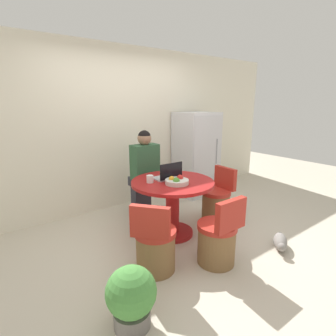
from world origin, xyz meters
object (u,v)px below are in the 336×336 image
object	(u,v)px
laptop	(168,175)
chair_near_camera	(218,240)
refrigerator	(196,154)
person_seated	(144,170)
potted_plant	(131,296)
fruit_bowl	(177,181)
dining_table	(173,198)
chair_near_left_corner	(155,247)
cat	(280,242)
chair_right_side	(217,202)

from	to	relation	value
laptop	chair_near_camera	bearing A→B (deg)	89.27
refrigerator	person_seated	size ratio (longest dim) A/B	1.17
potted_plant	laptop	bearing A→B (deg)	43.50
laptop	potted_plant	world-z (taller)	laptop
laptop	fruit_bowl	world-z (taller)	laptop
dining_table	person_seated	bearing A→B (deg)	88.22
chair_near_camera	person_seated	size ratio (longest dim) A/B	0.59
person_seated	refrigerator	bearing A→B (deg)	-168.37
chair_near_left_corner	cat	distance (m)	1.56
person_seated	fruit_bowl	world-z (taller)	person_seated
dining_table	fruit_bowl	distance (m)	0.31
refrigerator	fruit_bowl	bearing A→B (deg)	-139.93
person_seated	chair_near_camera	bearing A→B (deg)	89.01
chair_near_left_corner	fruit_bowl	world-z (taller)	fruit_bowl
person_seated	fruit_bowl	distance (m)	0.89
cat	potted_plant	xyz separation A→B (m)	(-1.99, 0.06, 0.19)
chair_right_side	cat	size ratio (longest dim) A/B	1.97
chair_near_camera	chair_right_side	bearing A→B (deg)	-135.79
chair_near_left_corner	person_seated	distance (m)	1.50
chair_near_left_corner	chair_right_side	bearing A→B (deg)	-110.87
dining_table	cat	bearing A→B (deg)	-52.13
refrigerator	chair_near_camera	size ratio (longest dim) A/B	1.97
refrigerator	cat	size ratio (longest dim) A/B	3.90
chair_near_left_corner	cat	xyz separation A→B (m)	(1.45, -0.54, -0.19)
chair_near_left_corner	fruit_bowl	distance (m)	0.87
laptop	person_seated	bearing A→B (deg)	-91.36
chair_right_side	chair_near_left_corner	bearing A→B (deg)	-69.13
chair_near_left_corner	fruit_bowl	size ratio (longest dim) A/B	2.69
refrigerator	chair_near_camera	distance (m)	2.33
chair_right_side	fruit_bowl	distance (m)	0.99
chair_near_camera	chair_right_side	distance (m)	1.13
laptop	potted_plant	distance (m)	1.70
laptop	fruit_bowl	distance (m)	0.25
potted_plant	person_seated	bearing A→B (deg)	55.93
refrigerator	potted_plant	xyz separation A→B (m)	(-2.50, -2.03, -0.50)
fruit_bowl	chair_near_left_corner	bearing A→B (deg)	-146.44
refrigerator	fruit_bowl	world-z (taller)	refrigerator
chair_near_left_corner	chair_right_side	world-z (taller)	same
person_seated	fruit_bowl	size ratio (longest dim) A/B	4.55
dining_table	potted_plant	distance (m)	1.55
chair_near_camera	cat	bearing A→B (deg)	163.42
potted_plant	dining_table	bearing A→B (deg)	40.69
dining_table	person_seated	world-z (taller)	person_seated
refrigerator	fruit_bowl	xyz separation A→B (m)	(-1.38, -1.16, 0.01)
dining_table	chair_near_left_corner	world-z (taller)	chair_near_left_corner
potted_plant	chair_near_left_corner	bearing A→B (deg)	41.57
chair_right_side	person_seated	distance (m)	1.20
refrigerator	laptop	distance (m)	1.62
chair_near_left_corner	person_seated	xyz separation A→B (m)	(0.65, 1.28, 0.45)
fruit_bowl	potted_plant	size ratio (longest dim) A/B	0.57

